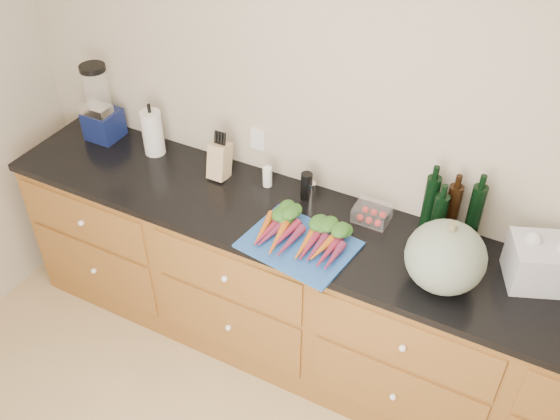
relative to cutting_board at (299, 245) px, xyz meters
The scene contains 15 objects.
wall_back 0.61m from the cutting_board, 74.59° to the left, with size 4.10×0.05×2.60m, color #BBB19B.
cabinets 0.54m from the cutting_board, 49.38° to the left, with size 3.60×0.64×0.90m.
countertop 0.21m from the cutting_board, 50.11° to the left, with size 3.64×0.62×0.04m, color black.
cutting_board is the anchor object (origin of this frame).
carrots 0.05m from the cutting_board, 90.00° to the left, with size 0.42×0.31×0.06m.
squash 0.66m from the cutting_board, ahead, with size 0.34×0.34×0.31m, color slate.
blender_appliance 1.44m from the cutting_board, 167.19° to the left, with size 0.18×0.18×0.45m.
paper_towel 1.10m from the cutting_board, 163.01° to the left, with size 0.11×0.11×0.25m, color silver.
knife_block 0.69m from the cutting_board, 153.79° to the left, with size 0.10×0.10×0.19m, color tan.
grinder_salt 0.49m from the cutting_board, 135.79° to the left, with size 0.05×0.05×0.11m, color white.
grinder_pepper 0.37m from the cutting_board, 110.50° to the left, with size 0.06×0.06×0.15m, color black.
canister_chrome 0.36m from the cutting_board, 106.25° to the left, with size 0.04×0.04×0.10m, color silver.
tomato_box 0.40m from the cutting_board, 55.49° to the left, with size 0.17×0.13×0.08m, color white.
bottles 0.70m from the cutting_board, 32.75° to the left, with size 0.27×0.14×0.32m.
grocery_bag 1.05m from the cutting_board, 15.52° to the left, with size 0.28×0.22×0.20m, color silver, non-canonical shape.
Camera 1 is at (0.77, -0.78, 2.88)m, focal length 40.00 mm.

